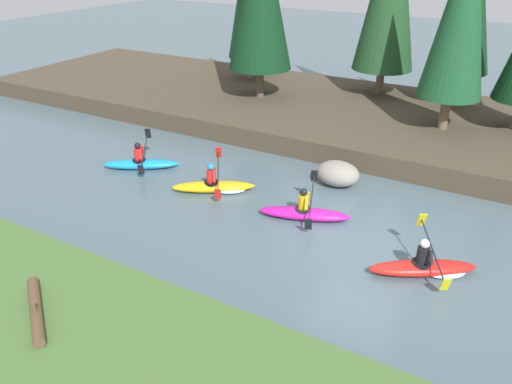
% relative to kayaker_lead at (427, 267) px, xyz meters
% --- Properties ---
extents(ground_plane, '(90.00, 90.00, 0.00)m').
position_rel_kayaker_lead_xyz_m(ground_plane, '(-1.92, 0.54, -0.20)').
color(ground_plane, '#4C606B').
extents(riverbank_far, '(44.00, 9.56, 0.80)m').
position_rel_kayaker_lead_xyz_m(riverbank_far, '(-1.92, 9.73, 0.20)').
color(riverbank_far, '#473D2D').
rests_on(riverbank_far, ground).
extents(conifer_tree_centre, '(2.53, 2.53, 7.14)m').
position_rel_kayaker_lead_xyz_m(conifer_tree_centre, '(-1.79, 12.55, 4.87)').
color(conifer_tree_centre, brown).
rests_on(conifer_tree_centre, riverbank_far).
extents(conifer_tree_mid_right, '(2.40, 2.40, 7.77)m').
position_rel_kayaker_lead_xyz_m(conifer_tree_mid_right, '(-1.47, 8.86, 5.11)').
color(conifer_tree_mid_right, brown).
rests_on(conifer_tree_mid_right, riverbank_far).
extents(kayaker_lead, '(2.61, 1.99, 1.20)m').
position_rel_kayaker_lead_xyz_m(kayaker_lead, '(0.00, 0.00, 0.00)').
color(kayaker_lead, red).
rests_on(kayaker_lead, ground).
extents(kayaker_middle, '(2.75, 2.01, 1.20)m').
position_rel_kayaker_lead_xyz_m(kayaker_middle, '(-3.77, 1.00, 0.02)').
color(kayaker_middle, '#C61999').
rests_on(kayaker_middle, ground).
extents(kayaker_trailing, '(2.61, 1.99, 1.20)m').
position_rel_kayaker_lead_xyz_m(kayaker_trailing, '(-7.08, 1.22, 0.00)').
color(kayaker_trailing, yellow).
rests_on(kayaker_trailing, ground).
extents(kayaker_far_back, '(2.62, 1.98, 1.20)m').
position_rel_kayaker_lead_xyz_m(kayaker_far_back, '(-10.47, 1.42, 0.02)').
color(kayaker_far_back, '#1993D6').
rests_on(kayaker_far_back, ground).
extents(boulder_midstream, '(1.48, 1.16, 0.84)m').
position_rel_kayaker_lead_xyz_m(boulder_midstream, '(-3.79, 3.64, 0.22)').
color(boulder_midstream, gray).
rests_on(boulder_midstream, ground).
extents(driftwood_log, '(1.87, 1.44, 0.44)m').
position_rel_kayaker_lead_xyz_m(driftwood_log, '(-6.59, -6.22, 0.49)').
color(driftwood_log, brown).
rests_on(driftwood_log, riverbank_near).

